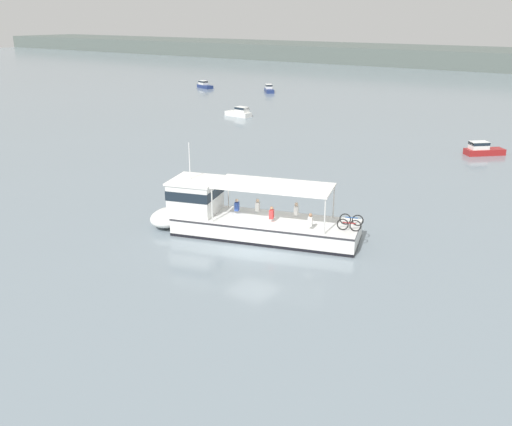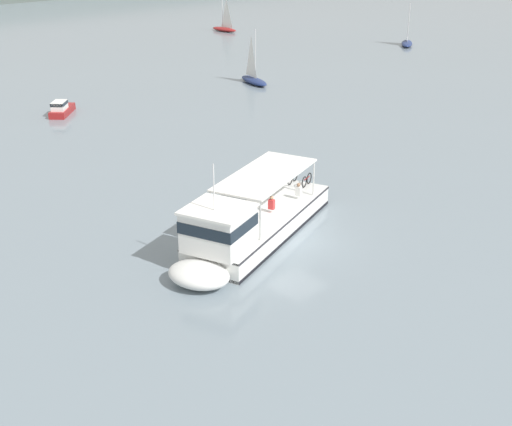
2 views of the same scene
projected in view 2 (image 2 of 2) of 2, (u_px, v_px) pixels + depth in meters
The scene contains 6 objects.
ground_plane at pixel (298, 242), 34.47m from camera, with size 400.00×400.00×0.00m, color gray.
ferry_main at pixel (247, 227), 33.74m from camera, with size 13.04×6.87×5.32m.
sailboat_mid_channel at pixel (407, 42), 88.79m from camera, with size 4.77×3.82×5.40m.
sailboat_near_starboard at pixel (224, 28), 100.43m from camera, with size 1.50×4.83×5.40m.
motorboat_near_port at pixel (61, 109), 56.99m from camera, with size 3.49×3.44×1.26m.
sailboat_off_bow at pixel (254, 78), 68.01m from camera, with size 2.79×5.00×5.40m.
Camera 2 is at (-23.40, -20.50, 15.06)m, focal length 47.38 mm.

